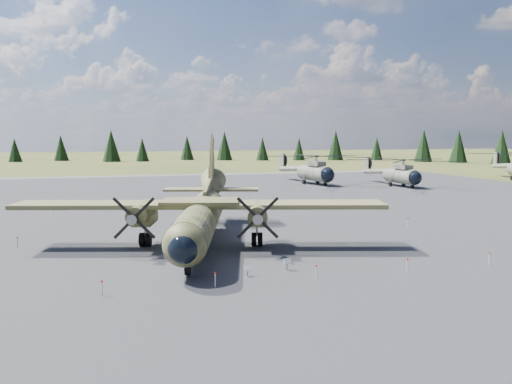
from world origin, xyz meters
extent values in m
plane|color=brown|center=(0.00, 0.00, 0.00)|extent=(500.00, 500.00, 0.00)
cube|color=slate|center=(0.00, 10.00, 0.00)|extent=(120.00, 120.00, 0.04)
cylinder|color=#30381E|center=(-3.35, -3.85, 2.17)|extent=(6.79, 17.11, 2.64)
sphere|color=#30381E|center=(-5.47, -12.07, 2.17)|extent=(3.15, 3.15, 2.59)
sphere|color=black|center=(-5.60, -12.57, 2.12)|extent=(2.32, 2.32, 1.90)
cube|color=black|center=(-5.10, -10.61, 2.88)|extent=(2.20, 1.93, 0.52)
cone|color=#30381E|center=(-0.58, 6.94, 3.16)|extent=(4.12, 6.93, 3.97)
cube|color=#A2A4A7|center=(-3.12, -2.93, 1.09)|extent=(3.15, 5.93, 0.47)
cube|color=#353B1F|center=(-3.24, -3.39, 3.25)|extent=(27.30, 9.93, 0.33)
cube|color=#30381E|center=(-3.24, -3.39, 3.46)|extent=(6.33, 4.70, 0.33)
cylinder|color=#30381E|center=(-7.42, -2.60, 2.73)|extent=(2.59, 5.10, 1.42)
cube|color=#30381E|center=(-7.23, -1.87, 2.12)|extent=(2.17, 3.46, 0.75)
cone|color=gray|center=(-8.18, -5.57, 2.73)|extent=(0.91, 1.00, 0.72)
cylinder|color=black|center=(-7.23, -1.87, 0.52)|extent=(1.06, 1.21, 1.04)
cylinder|color=#30381E|center=(0.80, -4.72, 2.73)|extent=(2.59, 5.10, 1.42)
cube|color=#30381E|center=(0.99, -3.99, 2.12)|extent=(2.17, 3.46, 0.75)
cone|color=gray|center=(0.04, -7.69, 2.73)|extent=(0.91, 1.00, 0.72)
cylinder|color=black|center=(0.99, -3.99, 0.52)|extent=(1.06, 1.21, 1.04)
cube|color=#30381E|center=(-1.47, 3.46, 3.73)|extent=(2.03, 6.97, 1.58)
cube|color=#353B1F|center=(-0.46, 7.39, 3.21)|extent=(9.29, 4.27, 0.21)
cylinder|color=gray|center=(-5.19, -10.97, 1.20)|extent=(0.16, 0.16, 0.85)
cylinder|color=black|center=(-5.19, -10.97, 0.52)|extent=(0.54, 0.94, 0.88)
cylinder|color=gray|center=(23.56, 40.49, 1.97)|extent=(4.04, 8.01, 2.66)
sphere|color=black|center=(24.28, 36.74, 1.91)|extent=(2.86, 2.86, 2.44)
sphere|color=gray|center=(22.84, 44.25, 1.97)|extent=(2.86, 2.86, 2.44)
cube|color=gray|center=(23.64, 40.08, 3.66)|extent=(2.41, 3.68, 0.80)
cylinder|color=gray|center=(23.64, 40.08, 4.46)|extent=(0.45, 0.45, 1.06)
cylinder|color=gray|center=(22.10, 48.16, 2.34)|extent=(2.58, 9.08, 1.52)
cube|color=gray|center=(21.35, 52.07, 3.66)|extent=(0.51, 1.50, 2.55)
cylinder|color=black|center=(21.71, 52.14, 3.66)|extent=(0.58, 2.72, 2.76)
cylinder|color=black|center=(24.16, 37.36, 0.42)|extent=(0.43, 0.77, 0.72)
cylinder|color=black|center=(21.91, 41.48, 0.42)|extent=(0.47, 0.89, 0.85)
cylinder|color=gray|center=(21.91, 41.48, 0.98)|extent=(0.17, 0.17, 1.54)
cylinder|color=black|center=(24.73, 42.01, 0.42)|extent=(0.47, 0.89, 0.85)
cylinder|color=gray|center=(24.73, 42.01, 0.98)|extent=(0.17, 0.17, 1.54)
cylinder|color=gray|center=(35.92, 33.03, 1.79)|extent=(2.94, 7.12, 2.42)
sphere|color=black|center=(36.18, 29.56, 1.74)|extent=(2.39, 2.39, 2.22)
sphere|color=gray|center=(35.65, 36.50, 1.79)|extent=(2.39, 2.39, 2.22)
cube|color=gray|center=(35.95, 32.65, 3.33)|extent=(1.87, 3.21, 0.72)
cylinder|color=gray|center=(35.95, 32.65, 4.06)|extent=(0.37, 0.37, 0.97)
cylinder|color=gray|center=(35.37, 40.11, 2.13)|extent=(1.44, 8.29, 1.38)
cube|color=gray|center=(35.10, 43.72, 3.33)|extent=(0.32, 1.36, 2.32)
cylinder|color=black|center=(35.43, 43.75, 3.33)|extent=(0.25, 2.51, 2.51)
cylinder|color=black|center=(36.14, 30.14, 0.39)|extent=(0.32, 0.68, 0.66)
cylinder|color=black|center=(34.53, 34.09, 0.39)|extent=(0.35, 0.79, 0.77)
cylinder|color=gray|center=(34.53, 34.09, 0.89)|extent=(0.15, 0.15, 1.40)
cylinder|color=black|center=(37.13, 34.29, 0.39)|extent=(0.35, 0.79, 0.77)
cylinder|color=gray|center=(37.13, 34.29, 0.89)|extent=(0.15, 0.15, 1.40)
cylinder|color=gray|center=(66.42, 44.57, 2.39)|extent=(3.57, 9.14, 1.55)
cube|color=gray|center=(67.60, 48.47, 3.75)|extent=(0.67, 1.52, 2.61)
cylinder|color=black|center=(67.97, 48.35, 3.75)|extent=(0.88, 2.72, 2.82)
cylinder|color=black|center=(63.08, 38.60, 0.43)|extent=(0.56, 0.93, 0.87)
cylinder|color=gray|center=(63.08, 38.60, 1.00)|extent=(0.19, 0.19, 1.58)
cube|color=gray|center=(-1.74, -11.84, 0.26)|extent=(0.07, 0.07, 0.51)
cube|color=silver|center=(-1.74, -11.88, 0.51)|extent=(0.41, 0.18, 0.29)
cube|color=gray|center=(0.96, -11.18, 0.30)|extent=(0.10, 0.10, 0.60)
cube|color=silver|center=(0.96, -11.23, 0.59)|extent=(0.51, 0.29, 0.34)
cylinder|color=silver|center=(-10.00, -13.50, 0.40)|extent=(0.07, 0.07, 0.80)
cylinder|color=red|center=(-10.00, -13.50, 0.80)|extent=(0.12, 0.12, 0.10)
cylinder|color=silver|center=(-4.00, -13.50, 0.40)|extent=(0.07, 0.07, 0.80)
cylinder|color=red|center=(-4.00, -13.50, 0.80)|extent=(0.12, 0.12, 0.10)
cylinder|color=silver|center=(2.00, -13.50, 0.40)|extent=(0.07, 0.07, 0.80)
cylinder|color=red|center=(2.00, -13.50, 0.80)|extent=(0.12, 0.12, 0.10)
cylinder|color=silver|center=(8.00, -13.50, 0.40)|extent=(0.07, 0.07, 0.80)
cylinder|color=red|center=(8.00, -13.50, 0.80)|extent=(0.12, 0.12, 0.10)
cylinder|color=silver|center=(14.00, -13.50, 0.40)|extent=(0.07, 0.07, 0.80)
cylinder|color=red|center=(14.00, -13.50, 0.80)|extent=(0.12, 0.12, 0.10)
cylinder|color=silver|center=(-16.00, 16.00, 0.40)|extent=(0.07, 0.07, 0.80)
cylinder|color=red|center=(-16.00, 16.00, 0.80)|extent=(0.12, 0.12, 0.10)
cylinder|color=silver|center=(-8.00, 16.00, 0.40)|extent=(0.07, 0.07, 0.80)
cylinder|color=red|center=(-8.00, 16.00, 0.80)|extent=(0.12, 0.12, 0.10)
cylinder|color=silver|center=(0.00, 16.00, 0.40)|extent=(0.07, 0.07, 0.80)
cylinder|color=red|center=(0.00, 16.00, 0.80)|extent=(0.12, 0.12, 0.10)
cylinder|color=silver|center=(8.00, 16.00, 0.40)|extent=(0.07, 0.07, 0.80)
cylinder|color=red|center=(8.00, 16.00, 0.80)|extent=(0.12, 0.12, 0.10)
cylinder|color=silver|center=(16.00, 16.00, 0.40)|extent=(0.07, 0.07, 0.80)
cylinder|color=red|center=(16.00, 16.00, 0.80)|extent=(0.12, 0.12, 0.10)
cylinder|color=silver|center=(-16.50, 0.00, 0.40)|extent=(0.07, 0.07, 0.80)
cylinder|color=red|center=(-16.50, 0.00, 0.80)|extent=(0.12, 0.12, 0.10)
cylinder|color=silver|center=(16.50, 0.00, 0.40)|extent=(0.07, 0.07, 0.80)
cylinder|color=red|center=(16.50, 0.00, 0.80)|extent=(0.12, 0.12, 0.10)
cone|color=black|center=(101.49, 85.42, 5.17)|extent=(5.80, 5.80, 10.35)
cone|color=black|center=(96.23, 98.33, 5.23)|extent=(5.86, 5.86, 10.47)
cone|color=black|center=(88.16, 105.55, 5.40)|extent=(6.05, 6.05, 10.80)
cone|color=black|center=(79.26, 120.63, 4.09)|extent=(4.58, 4.58, 8.17)
cone|color=black|center=(65.13, 124.52, 5.29)|extent=(5.92, 5.92, 10.58)
cone|color=black|center=(52.18, 126.92, 3.99)|extent=(4.46, 4.46, 7.97)
cone|color=black|center=(39.31, 128.96, 4.07)|extent=(4.56, 4.56, 8.14)
cone|color=black|center=(26.75, 134.06, 5.11)|extent=(5.72, 5.72, 10.21)
cone|color=black|center=(14.22, 139.70, 4.34)|extent=(4.86, 4.86, 8.68)
cone|color=black|center=(-1.80, 132.55, 3.96)|extent=(4.44, 4.44, 7.92)
cone|color=black|center=(-11.81, 133.10, 5.30)|extent=(5.94, 5.94, 10.60)
cone|color=black|center=(-28.76, 144.58, 4.44)|extent=(4.97, 4.97, 8.88)
cone|color=black|center=(-42.66, 140.37, 3.92)|extent=(4.39, 4.39, 7.83)
camera|label=1|loc=(-8.85, -40.02, 8.30)|focal=35.00mm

